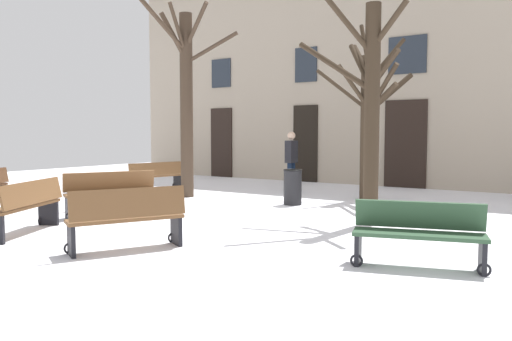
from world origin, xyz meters
TOP-DOWN VIEW (x-y plane):
  - ground_plane at (0.00, 0.00)m, footprint 29.59×29.59m
  - building_facade at (0.01, 7.46)m, footprint 18.49×0.60m
  - tree_near_facade at (1.87, 3.90)m, footprint 2.60×1.84m
  - tree_right_of_center at (-2.39, 1.71)m, footprint 1.61×2.11m
  - tree_foreground at (3.14, 0.51)m, footprint 2.31×1.85m
  - litter_bin at (0.71, 1.97)m, footprint 0.46×0.46m
  - bench_back_to_back_left at (-1.66, -1.50)m, footprint 1.31×1.90m
  - bench_far_corner at (4.85, -2.12)m, footprint 1.73×0.93m
  - bench_back_to_back_right at (-1.36, -3.63)m, footprint 1.19×1.80m
  - bench_near_lamp at (-4.19, 2.33)m, footprint 0.87×1.92m
  - bench_near_center_tree at (1.04, -3.56)m, footprint 1.18×1.69m
  - person_by_shop_door at (-0.68, 4.37)m, footprint 0.24×0.39m

SIDE VIEW (x-z plane):
  - ground_plane at x=0.00m, z-range 0.00..0.00m
  - litter_bin at x=0.71m, z-range 0.00..0.86m
  - bench_far_corner at x=4.85m, z-range 0.01..0.86m
  - bench_near_lamp at x=-4.19m, z-range 0.02..0.88m
  - bench_back_to_back_left at x=-1.66m, z-range 0.03..0.94m
  - bench_back_to_back_right at x=-1.36m, z-range 0.03..0.95m
  - bench_near_center_tree at x=1.04m, z-range 0.02..0.96m
  - person_by_shop_door at x=-0.68m, z-range 0.10..1.86m
  - tree_near_facade at x=1.87m, z-range 0.02..4.17m
  - tree_foreground at x=3.14m, z-range 0.07..4.61m
  - tree_right_of_center at x=-2.39m, z-range 0.18..5.21m
  - building_facade at x=0.01m, z-range 0.04..7.85m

